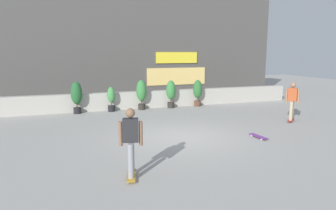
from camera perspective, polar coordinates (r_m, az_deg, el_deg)
ground_plane at (r=11.02m, az=2.53°, el=-5.88°), size 48.00×48.00×0.00m
planter_wall at (r=16.54m, az=-5.05°, el=0.98°), size 18.00×0.40×0.90m
building_backdrop at (r=20.25m, az=-7.92°, el=10.48°), size 20.00×2.08×6.50m
potted_plant_0 at (r=15.58m, az=-16.52°, el=1.79°), size 0.54×0.54×1.56m
potted_plant_1 at (r=15.76m, az=-10.43°, el=1.25°), size 0.39×0.39×1.25m
potted_plant_2 at (r=16.03m, az=-4.93°, el=2.34°), size 0.54×0.54×1.55m
potted_plant_3 at (r=16.49m, az=0.53°, el=2.42°), size 0.50×0.50×1.48m
potted_plant_4 at (r=17.07m, az=5.49°, el=2.57°), size 0.49×0.49×1.46m
skater_far_left at (r=14.28m, az=21.95°, el=0.89°), size 0.72×0.69×1.70m
skater_by_wall_left at (r=7.33m, az=-6.88°, el=-6.41°), size 0.55×0.82×1.70m
skateboard_near_camera at (r=11.30m, az=16.32°, el=-5.55°), size 0.27×0.82×0.08m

